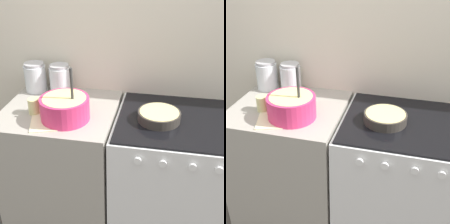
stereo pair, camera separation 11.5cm
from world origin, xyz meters
The scene contains 9 objects.
wall_back centered at (0.00, 0.68, 1.20)m, with size 4.52×0.05×2.40m.
countertop_cabinet centered at (-0.35, 0.33, 0.45)m, with size 0.70×0.65×0.91m.
stove centered at (0.39, 0.33, 0.45)m, with size 0.74×0.67×0.91m.
mixing_bowl centered at (-0.27, 0.21, 0.99)m, with size 0.29×0.29×0.32m.
baking_pan centered at (0.27, 0.29, 0.94)m, with size 0.25×0.25×0.06m.
storage_jar_left centered at (-0.60, 0.56, 0.99)m, with size 0.15×0.15×0.20m.
storage_jar_middle centered at (-0.42, 0.56, 0.99)m, with size 0.14×0.14×0.20m.
tin_can centered at (-0.48, 0.24, 0.96)m, with size 0.07×0.07×0.10m.
recipe_page centered at (-0.35, 0.18, 0.91)m, with size 0.30×0.32×0.01m.
Camera 2 is at (0.40, -1.28, 1.83)m, focal length 50.00 mm.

